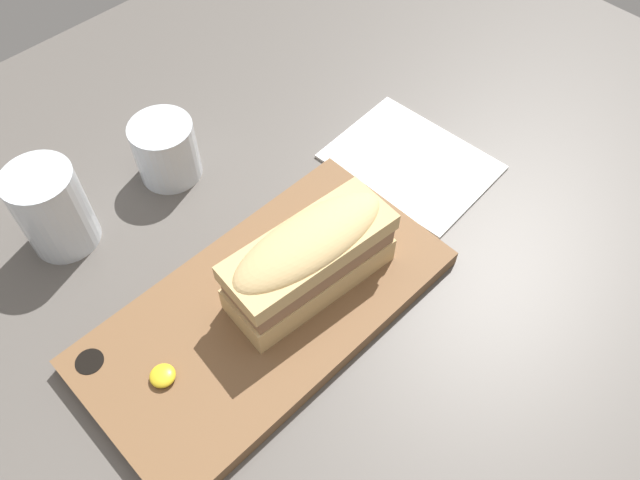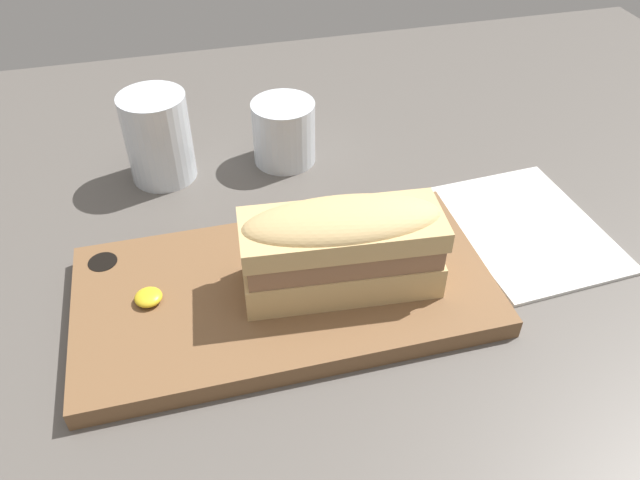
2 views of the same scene
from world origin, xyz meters
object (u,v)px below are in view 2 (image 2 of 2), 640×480
at_px(sandwich, 342,245).
at_px(napkin, 527,228).
at_px(wine_glass, 284,134).
at_px(water_glass, 159,143).
at_px(serving_board, 284,290).

height_order(sandwich, napkin, sandwich).
relative_size(wine_glass, napkin, 0.38).
height_order(water_glass, wine_glass, water_glass).
xyz_separation_m(sandwich, water_glass, (-0.15, 0.25, -0.02)).
bearing_deg(wine_glass, serving_board, -102.07).
bearing_deg(sandwich, water_glass, 120.84).
bearing_deg(serving_board, wine_glass, 77.93).
relative_size(water_glass, wine_glass, 1.37).
distance_m(serving_board, water_glass, 0.26).
bearing_deg(water_glass, napkin, -28.36).
bearing_deg(napkin, serving_board, -172.81).
relative_size(serving_board, water_glass, 3.68).
height_order(sandwich, water_glass, sandwich).
distance_m(serving_board, wine_glass, 0.24).
distance_m(water_glass, napkin, 0.43).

